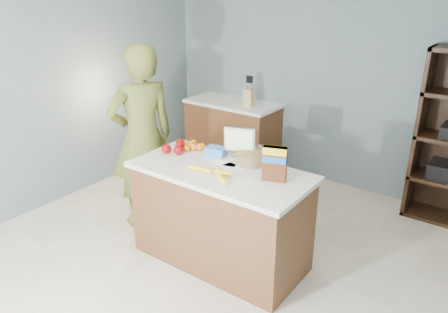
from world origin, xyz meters
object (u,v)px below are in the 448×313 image
Objects in this scene: person at (142,138)px; cereal_box at (275,161)px; tv at (240,141)px; counter_peninsula at (221,219)px.

cereal_box is at bearing 111.14° from person.
person reaches higher than tv.
person is 6.60× the size of tv.
counter_peninsula is at bearing -171.52° from cereal_box.
person is 1.54m from cereal_box.
cereal_box is (0.50, -0.24, 0.01)m from tv.
person is at bearing 178.42° from cereal_box.
person is at bearing 173.87° from counter_peninsula.
tv is 0.55m from cereal_box.
cereal_box is at bearing 8.48° from counter_peninsula.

